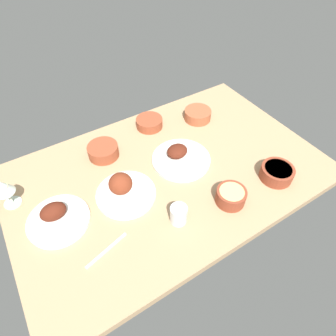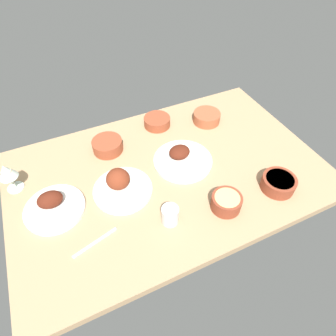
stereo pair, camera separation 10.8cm
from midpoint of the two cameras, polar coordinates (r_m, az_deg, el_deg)
dining_table at (r=130.91cm, az=-2.36°, el=-1.30°), size 140.00×90.00×4.00cm
plate_center_main at (r=132.94cm, az=0.11°, el=2.09°), size 27.34×27.34×7.01cm
plate_far_side at (r=121.77cm, az=-23.85°, el=-9.08°), size 24.21×24.21×8.28cm
plate_near_viewer at (r=120.78cm, az=-11.44°, el=-4.35°), size 25.10×25.10×10.37cm
bowl_pasta at (r=117.74cm, az=9.93°, el=-5.64°), size 12.26×12.26×6.33cm
bowl_soup at (r=151.70cm, az=-5.82°, el=9.00°), size 13.82×13.82×4.93cm
bowl_sauce at (r=131.44cm, az=18.81°, el=-0.96°), size 14.32×14.32×5.87cm
bowl_onions at (r=138.86cm, az=-15.05°, el=3.31°), size 14.40×14.40×5.87cm
bowl_potatoes at (r=156.41cm, az=3.98°, el=10.61°), size 14.30×14.30×5.47cm
wine_glass at (r=130.11cm, az=-32.25°, el=-3.54°), size 7.60×7.60×14.00cm
water_tumbler at (r=110.12cm, az=-0.70°, el=-9.43°), size 6.68×6.68×8.01cm
fork_loose at (r=110.30cm, az=-15.08°, el=-15.77°), size 17.98×5.66×0.80cm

